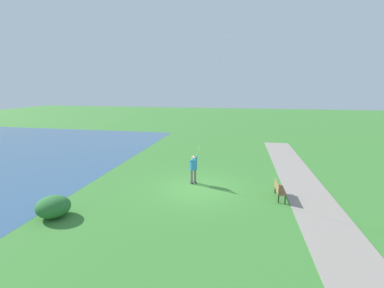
# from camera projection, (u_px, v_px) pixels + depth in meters

# --- Properties ---
(ground_plane) EXTENTS (120.00, 120.00, 0.00)m
(ground_plane) POSITION_uv_depth(u_px,v_px,m) (197.00, 188.00, 15.29)
(ground_plane) COLOR #3D7F33
(walkway_path) EXTENTS (2.87, 32.03, 0.02)m
(walkway_path) POSITION_uv_depth(u_px,v_px,m) (320.00, 213.00, 12.19)
(walkway_path) COLOR gray
(walkway_path) RESTS_ON ground
(person_kite_flyer) EXTENTS (0.57, 0.61, 1.83)m
(person_kite_flyer) POSITION_uv_depth(u_px,v_px,m) (194.00, 167.00, 15.80)
(person_kite_flyer) COLOR #232328
(person_kite_flyer) RESTS_ON ground
(park_bench_near_walkway) EXTENTS (0.46, 1.51, 0.88)m
(park_bench_near_walkway) POSITION_uv_depth(u_px,v_px,m) (279.00, 189.00, 13.82)
(park_bench_near_walkway) COLOR olive
(park_bench_near_walkway) RESTS_ON ground
(lakeside_shrub) EXTENTS (1.51, 1.43, 0.97)m
(lakeside_shrub) POSITION_uv_depth(u_px,v_px,m) (53.00, 207.00, 11.81)
(lakeside_shrub) COLOR #2D7033
(lakeside_shrub) RESTS_ON ground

